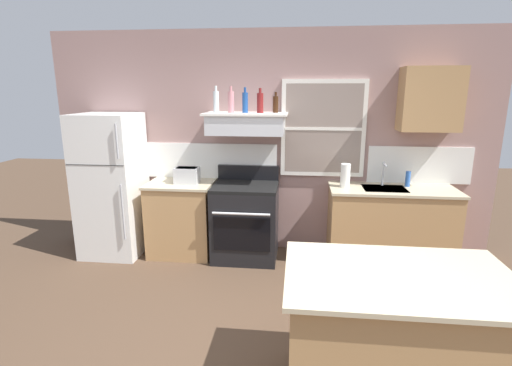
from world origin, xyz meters
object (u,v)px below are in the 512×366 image
(stove_range, at_px, (246,221))
(kitchen_island, at_px, (394,340))
(bottle_clear_tall, at_px, (216,101))
(bottle_blue_liqueur, at_px, (245,102))
(bottle_rose_pink, at_px, (231,102))
(bottle_red_label_wine, at_px, (260,103))
(refrigerator, at_px, (112,185))
(toaster, at_px, (187,175))
(bottle_brown_stout, at_px, (276,104))
(paper_towel_roll, at_px, (345,175))
(dish_soap_bottle, at_px, (408,179))

(stove_range, bearing_deg, kitchen_island, -59.64)
(bottle_clear_tall, xyz_separation_m, bottle_blue_liqueur, (0.33, 0.02, -0.01))
(bottle_rose_pink, bearing_deg, bottle_blue_liqueur, -3.72)
(bottle_red_label_wine, height_order, kitchen_island, bottle_red_label_wine)
(refrigerator, distance_m, bottle_red_label_wine, 2.07)
(stove_range, xyz_separation_m, bottle_clear_tall, (-0.34, 0.05, 1.41))
(toaster, xyz_separation_m, bottle_brown_stout, (1.04, 0.13, 0.83))
(stove_range, height_order, bottle_clear_tall, bottle_clear_tall)
(refrigerator, distance_m, toaster, 0.95)
(bottle_clear_tall, xyz_separation_m, paper_towel_roll, (1.49, -0.01, -0.83))
(refrigerator, bearing_deg, paper_towel_roll, 1.23)
(bottle_brown_stout, height_order, dish_soap_bottle, bottle_brown_stout)
(toaster, height_order, bottle_red_label_wine, bottle_red_label_wine)
(paper_towel_roll, distance_m, kitchen_island, 2.25)
(stove_range, distance_m, paper_towel_roll, 1.29)
(dish_soap_bottle, xyz_separation_m, kitchen_island, (-0.63, -2.27, -0.54))
(stove_range, xyz_separation_m, dish_soap_bottle, (1.88, 0.14, 0.54))
(bottle_clear_tall, distance_m, dish_soap_bottle, 2.38)
(refrigerator, relative_size, bottle_brown_stout, 7.46)
(bottle_clear_tall, distance_m, bottle_rose_pink, 0.17)
(bottle_blue_liqueur, distance_m, dish_soap_bottle, 2.08)
(toaster, distance_m, paper_towel_roll, 1.86)
(bottle_brown_stout, distance_m, dish_soap_bottle, 1.76)
(refrigerator, relative_size, stove_range, 1.59)
(refrigerator, relative_size, toaster, 5.83)
(bottle_rose_pink, height_order, kitchen_island, bottle_rose_pink)
(dish_soap_bottle, bearing_deg, bottle_blue_liqueur, -177.93)
(bottle_brown_stout, bearing_deg, bottle_clear_tall, -171.80)
(bottle_blue_liqueur, xyz_separation_m, dish_soap_bottle, (1.89, 0.07, -0.87))
(stove_range, bearing_deg, refrigerator, -179.20)
(kitchen_island, bearing_deg, bottle_red_label_wine, 116.18)
(toaster, xyz_separation_m, bottle_blue_liqueur, (0.70, 0.05, 0.86))
(bottle_red_label_wine, relative_size, paper_towel_roll, 1.03)
(refrigerator, height_order, bottle_brown_stout, bottle_brown_stout)
(bottle_rose_pink, height_order, dish_soap_bottle, bottle_rose_pink)
(bottle_red_label_wine, bearing_deg, bottle_blue_liqueur, -179.66)
(stove_range, relative_size, bottle_clear_tall, 3.61)
(refrigerator, distance_m, paper_towel_roll, 2.81)
(bottle_clear_tall, height_order, bottle_blue_liqueur, bottle_clear_tall)
(paper_towel_roll, bearing_deg, bottle_rose_pink, 178.17)
(stove_range, bearing_deg, dish_soap_bottle, 4.18)
(bottle_rose_pink, bearing_deg, kitchen_island, -57.31)
(bottle_brown_stout, bearing_deg, dish_soap_bottle, -0.41)
(toaster, height_order, stove_range, toaster)
(dish_soap_bottle, bearing_deg, kitchen_island, -105.57)
(bottle_clear_tall, height_order, bottle_red_label_wine, bottle_clear_tall)
(stove_range, distance_m, bottle_red_label_wine, 1.41)
(paper_towel_roll, bearing_deg, kitchen_island, -87.56)
(bottle_brown_stout, distance_m, kitchen_island, 2.82)
(bottle_brown_stout, height_order, kitchen_island, bottle_brown_stout)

